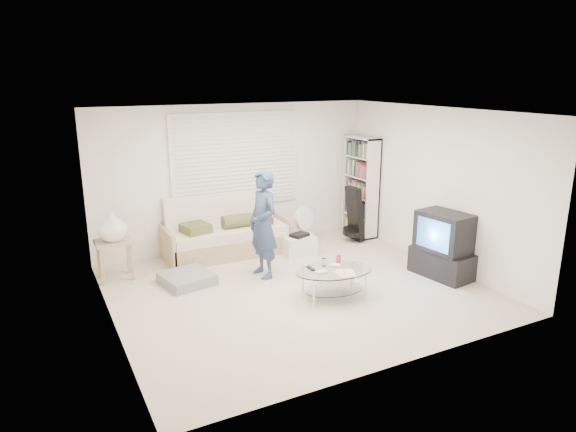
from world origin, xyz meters
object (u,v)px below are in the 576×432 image
tv_unit (443,246)px  coffee_table (334,275)px  futon_sofa (227,235)px  bookshelf (361,187)px

tv_unit → coffee_table: bearing=177.4°
tv_unit → futon_sofa: bearing=136.2°
futon_sofa → tv_unit: bearing=-43.8°
futon_sofa → bookshelf: bearing=-1.9°
futon_sofa → coffee_table: futon_sofa is taller
futon_sofa → tv_unit: 3.52m
tv_unit → coffee_table: (-1.87, 0.09, -0.16)m
bookshelf → tv_unit: bookshelf is taller
futon_sofa → bookshelf: 2.74m
coffee_table → futon_sofa: bearing=106.0°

